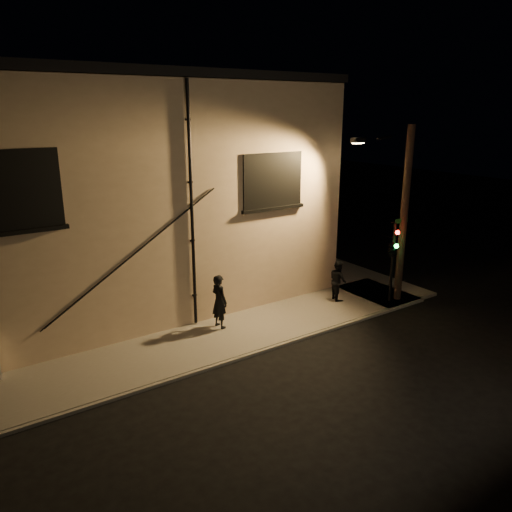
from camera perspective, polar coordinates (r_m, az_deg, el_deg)
ground at (r=16.89m, az=3.34°, el=-10.02°), size 90.00×90.00×0.00m
sidewalk at (r=20.80m, az=-1.34°, el=-4.57°), size 21.00×16.00×0.12m
building at (r=22.08m, az=-17.46°, el=7.59°), size 16.20×12.23×8.80m
pedestrian_a at (r=17.49m, az=-4.22°, el=-5.18°), size 0.56×0.76×1.93m
pedestrian_b at (r=20.29m, az=9.35°, el=-2.74°), size 0.83×0.94×1.62m
traffic_signal at (r=19.94m, az=15.32°, el=0.85°), size 1.24×1.96×3.33m
streetlamp_pole at (r=20.15m, az=16.27°, el=4.94°), size 2.02×1.39×6.99m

